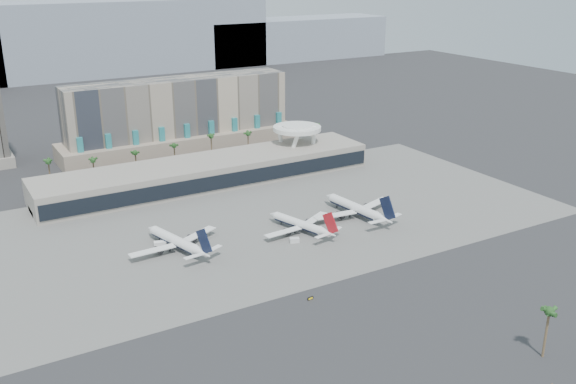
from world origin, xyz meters
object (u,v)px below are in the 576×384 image
airliner_centre (301,224)px  taxiway_sign (310,298)px  service_vehicle_a (160,244)px  airliner_right (357,208)px  service_vehicle_b (294,240)px  airliner_left (177,241)px

airliner_centre → taxiway_sign: bearing=-135.0°
service_vehicle_a → airliner_centre: bearing=-0.4°
airliner_right → service_vehicle_b: airliner_right is taller
airliner_left → airliner_centre: size_ratio=1.10×
airliner_right → airliner_left: bearing=168.5°
airliner_right → taxiway_sign: size_ratio=19.26×
service_vehicle_b → taxiway_sign: service_vehicle_b is taller
airliner_left → service_vehicle_a: airliner_left is taller
service_vehicle_a → taxiway_sign: (28.74, -64.60, -0.64)m
taxiway_sign → service_vehicle_b: bearing=60.6°
airliner_right → service_vehicle_a: airliner_right is taller
airliner_left → service_vehicle_a: size_ratio=8.55×
service_vehicle_b → airliner_left: bearing=177.2°
taxiway_sign → service_vehicle_a: bearing=108.6°
airliner_left → airliner_right: size_ratio=0.92×
airliner_centre → service_vehicle_b: size_ratio=9.72×
airliner_centre → airliner_left: bearing=153.2°
airliner_left → service_vehicle_b: 45.84m
airliner_centre → taxiway_sign: size_ratio=16.03×
airliner_left → service_vehicle_a: 8.00m
airliner_right → service_vehicle_b: size_ratio=11.68×
airliner_centre → service_vehicle_a: 57.18m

